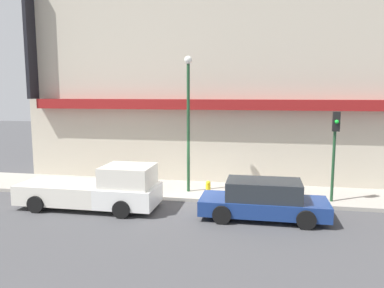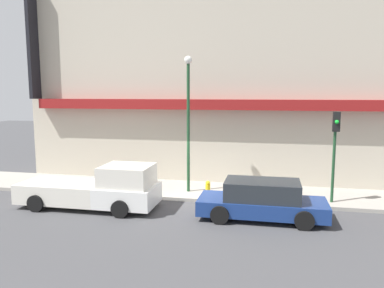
% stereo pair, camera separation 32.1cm
% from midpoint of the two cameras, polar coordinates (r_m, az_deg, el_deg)
% --- Properties ---
extents(ground_plane, '(80.00, 80.00, 0.00)m').
position_cam_midpoint_polar(ground_plane, '(16.29, 0.27, -8.91)').
color(ground_plane, '#424244').
extents(sidewalk, '(36.00, 3.22, 0.16)m').
position_cam_midpoint_polar(sidewalk, '(17.79, 1.21, -7.19)').
color(sidewalk, '#9E998E').
rests_on(sidewalk, ground).
extents(building, '(19.80, 3.80, 11.95)m').
position_cam_midpoint_polar(building, '(20.28, 2.69, 11.43)').
color(building, '#BCB29E').
rests_on(building, ground).
extents(pickup_truck, '(5.73, 2.15, 1.83)m').
position_cam_midpoint_polar(pickup_truck, '(15.80, -14.69, -6.71)').
color(pickup_truck, white).
rests_on(pickup_truck, ground).
extents(parked_car, '(4.72, 1.99, 1.46)m').
position_cam_midpoint_polar(parked_car, '(14.36, 10.19, -8.40)').
color(parked_car, navy).
rests_on(parked_car, ground).
extents(fire_hydrant, '(0.22, 0.22, 0.67)m').
position_cam_midpoint_polar(fire_hydrant, '(16.73, 1.92, -6.71)').
color(fire_hydrant, yellow).
rests_on(fire_hydrant, sidewalk).
extents(street_lamp, '(0.36, 0.36, 6.15)m').
position_cam_midpoint_polar(street_lamp, '(16.89, -1.11, 5.31)').
color(street_lamp, '#1E4728').
rests_on(street_lamp, sidewalk).
extents(traffic_light, '(0.28, 0.42, 3.77)m').
position_cam_midpoint_polar(traffic_light, '(16.34, 20.42, 0.51)').
color(traffic_light, '#1E4728').
rests_on(traffic_light, sidewalk).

